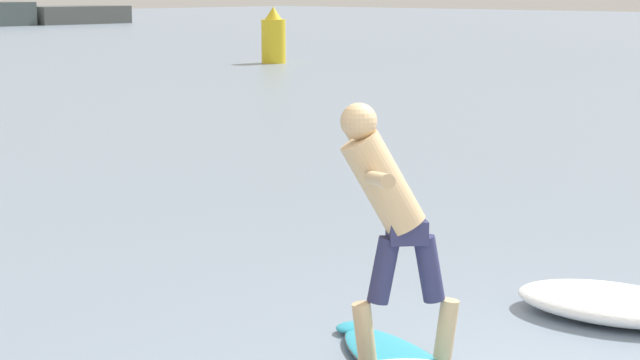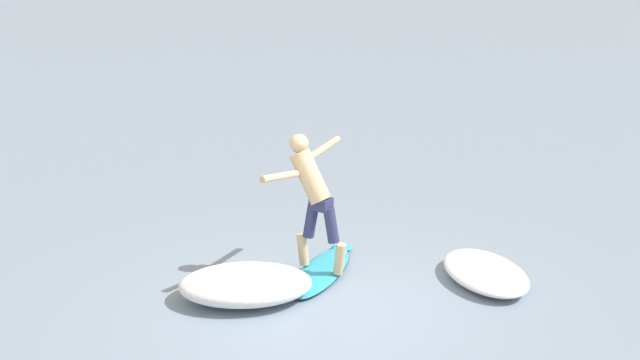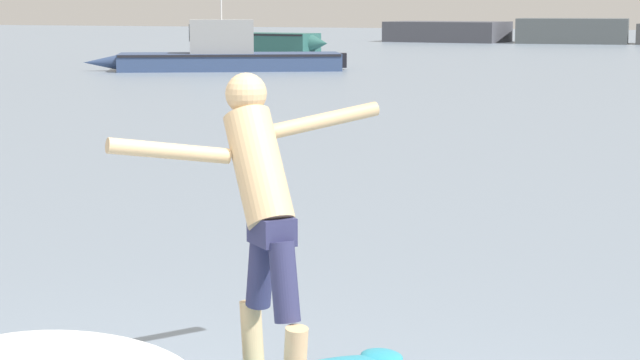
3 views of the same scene
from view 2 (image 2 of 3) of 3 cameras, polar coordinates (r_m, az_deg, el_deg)
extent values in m
plane|color=gray|center=(11.04, 0.29, -7.98)|extent=(200.00, 200.00, 0.00)
ellipsoid|color=#2CA3C3|center=(11.84, 0.06, -5.90)|extent=(1.27, 1.82, 0.09)
ellipsoid|color=#2CA3C3|center=(12.63, 1.40, -4.34)|extent=(0.38, 0.35, 0.07)
ellipsoid|color=#2D2D33|center=(11.84, 0.06, -5.90)|extent=(1.29, 1.84, 0.04)
cone|color=black|center=(11.26, -1.15, -7.80)|extent=(0.07, 0.07, 0.14)
cone|color=black|center=(11.32, -0.23, -7.65)|extent=(0.07, 0.07, 0.14)
cone|color=black|center=(11.42, -1.64, -7.44)|extent=(0.07, 0.07, 0.14)
cylinder|color=#D7B280|center=(11.89, -1.10, -4.48)|extent=(0.22, 0.22, 0.43)
cylinder|color=navy|center=(11.66, -0.59, -2.63)|extent=(0.27, 0.26, 0.47)
cylinder|color=#D7B280|center=(11.60, 1.26, -5.06)|extent=(0.22, 0.22, 0.43)
cylinder|color=navy|center=(11.50, 0.73, -2.93)|extent=(0.27, 0.26, 0.47)
cube|color=navy|center=(11.49, 0.06, -1.53)|extent=(0.33, 0.32, 0.16)
cylinder|color=#D7B280|center=(11.47, -0.64, 0.21)|extent=(0.62, 0.59, 0.73)
sphere|color=#D7B280|center=(11.44, -1.35, 2.35)|extent=(0.25, 0.25, 0.25)
cylinder|color=#D7B280|center=(11.10, -2.57, 0.23)|extent=(0.56, 0.61, 0.21)
cylinder|color=#D7B280|center=(11.86, 0.22, 2.04)|extent=(0.54, 0.61, 0.20)
ellipsoid|color=white|center=(11.83, 10.55, -5.84)|extent=(1.19, 1.69, 0.24)
ellipsoid|color=white|center=(11.15, -4.79, -6.68)|extent=(1.71, 1.20, 0.39)
camera|label=1|loc=(7.97, -38.74, -2.06)|focal=60.00mm
camera|label=3|loc=(7.02, 26.65, -5.41)|focal=60.00mm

